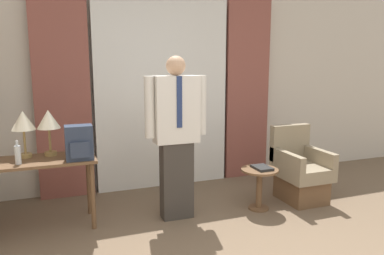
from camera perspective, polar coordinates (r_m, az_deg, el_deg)
name	(u,v)px	position (r m, az deg, el deg)	size (l,w,h in m)	color
wall_back	(160,88)	(5.18, -4.83, 6.04)	(10.00, 0.06, 2.70)	beige
curtain_sheer_center	(163,93)	(5.06, -4.42, 5.26)	(1.82, 0.06, 2.58)	white
curtain_drape_left	(63,96)	(4.87, -19.12, 4.53)	(0.67, 0.06, 2.58)	brown
curtain_drape_right	(247,90)	(5.55, 8.45, 5.62)	(0.67, 0.06, 2.58)	brown
desk	(39,171)	(4.13, -22.28, -6.10)	(1.12, 0.54, 0.74)	brown
table_lamp_left	(23,123)	(4.17, -24.34, 0.68)	(0.24, 0.24, 0.48)	#9E7F47
table_lamp_right	(49,121)	(4.16, -21.02, 0.89)	(0.24, 0.24, 0.48)	#9E7F47
bottle_near_edge	(18,154)	(3.97, -25.01, -3.75)	(0.06, 0.06, 0.23)	silver
backpack	(79,143)	(3.92, -16.83, -2.26)	(0.27, 0.21, 0.35)	#2D384C
person	(176,132)	(4.01, -2.41, -0.76)	(0.68, 0.22, 1.77)	#38332D
armchair	(300,173)	(4.87, 16.12, -6.69)	(0.54, 0.65, 0.91)	brown
side_table	(259,182)	(4.46, 10.22, -8.14)	(0.43, 0.43, 0.49)	brown
book	(262,168)	(4.41, 10.63, -6.04)	(0.18, 0.24, 0.03)	black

